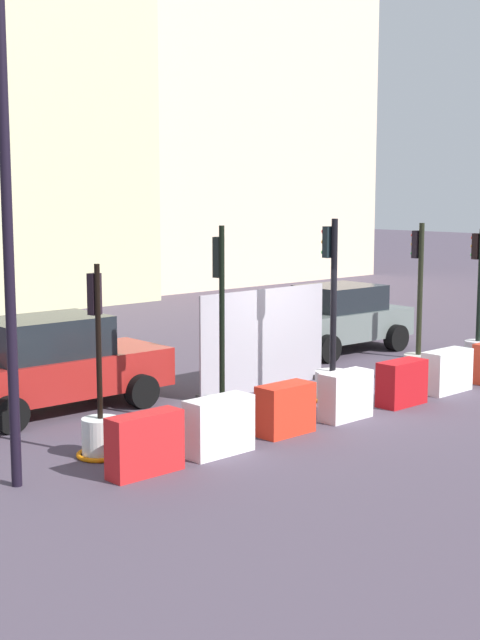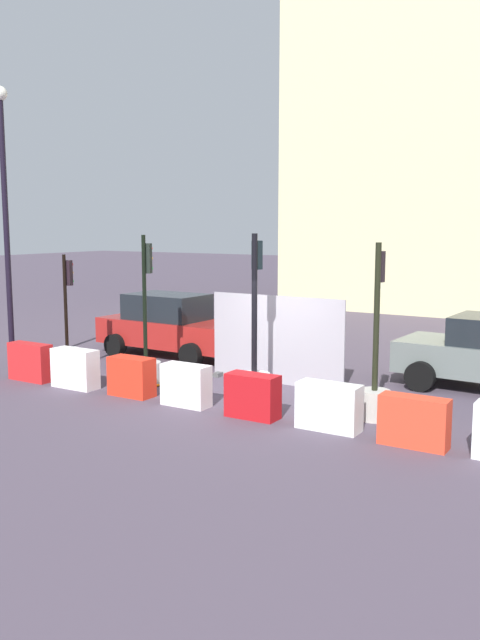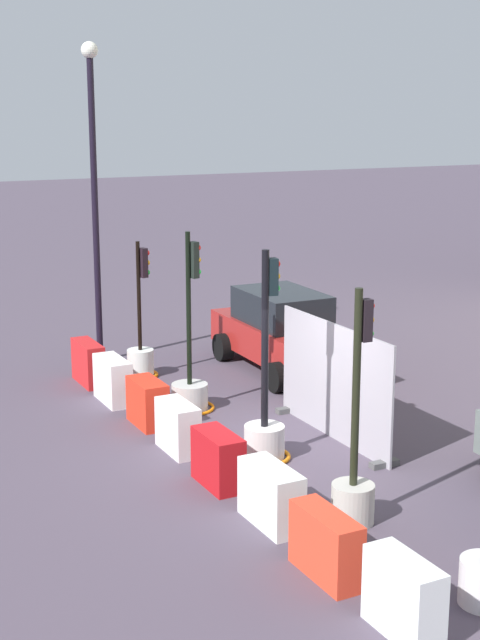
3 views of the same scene
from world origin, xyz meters
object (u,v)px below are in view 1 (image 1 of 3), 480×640
at_px(construction_barrier_0, 145,444).
at_px(traffic_light_4, 478,337).
at_px(car_red_compact, 51,365).
at_px(construction_barrier_3, 346,396).
at_px(construction_barrier_5, 447,371).
at_px(street_lamp_post, 5,172).
at_px(traffic_light_0, 100,424).
at_px(traffic_light_1, 222,399).
at_px(construction_barrier_2, 285,409).
at_px(traffic_light_3, 418,351).
at_px(construction_barrier_4, 402,383).
at_px(traffic_light_2, 332,369).
at_px(construction_barrier_1, 219,426).
at_px(car_grey_saloon, 336,318).

bearing_deg(construction_barrier_0, traffic_light_4, 7.21).
bearing_deg(car_red_compact, construction_barrier_3, -49.32).
height_order(construction_barrier_5, street_lamp_post, street_lamp_post).
distance_m(traffic_light_0, traffic_light_4, 10.44).
bearing_deg(traffic_light_1, car_red_compact, 117.54).
bearing_deg(construction_barrier_0, construction_barrier_2, 2.74).
height_order(construction_barrier_5, car_red_compact, car_red_compact).
distance_m(traffic_light_3, construction_barrier_3, 3.73).
bearing_deg(construction_barrier_4, car_red_compact, 141.19).
bearing_deg(street_lamp_post, construction_barrier_3, -6.55).
distance_m(traffic_light_2, construction_barrier_2, 2.63).
bearing_deg(traffic_light_2, street_lamp_post, -176.30).
bearing_deg(traffic_light_0, traffic_light_4, 0.93).
bearing_deg(car_red_compact, construction_barrier_2, -63.41).
bearing_deg(construction_barrier_4, traffic_light_3, 28.90).
height_order(construction_barrier_4, car_red_compact, car_red_compact).
xyz_separation_m(construction_barrier_1, construction_barrier_2, (1.55, 0.11, -0.02)).
distance_m(traffic_light_0, construction_barrier_4, 6.06).
bearing_deg(construction_barrier_1, car_grey_saloon, 30.18).
bearing_deg(traffic_light_4, traffic_light_0, -179.07).
bearing_deg(construction_barrier_5, construction_barrier_3, -179.30).
xyz_separation_m(traffic_light_0, construction_barrier_0, (-0.03, -1.15, -0.06)).
relative_size(traffic_light_2, construction_barrier_2, 3.48).
distance_m(traffic_light_1, construction_barrier_4, 3.66).
relative_size(traffic_light_4, car_grey_saloon, 0.78).
distance_m(construction_barrier_0, construction_barrier_3, 4.43).
height_order(construction_barrier_3, construction_barrier_5, construction_barrier_3).
height_order(traffic_light_2, construction_barrier_5, traffic_light_2).
relative_size(traffic_light_1, construction_barrier_3, 3.38).
bearing_deg(construction_barrier_5, traffic_light_4, 22.00).
xyz_separation_m(construction_barrier_5, street_lamp_post, (-9.11, 0.65, 3.79)).
bearing_deg(car_grey_saloon, construction_barrier_5, -112.26).
relative_size(traffic_light_1, construction_barrier_2, 3.43).
bearing_deg(traffic_light_1, car_grey_saloon, 26.84).
distance_m(traffic_light_2, street_lamp_post, 7.83).
distance_m(construction_barrier_1, construction_barrier_3, 3.01).
height_order(traffic_light_1, construction_barrier_0, traffic_light_1).
distance_m(traffic_light_4, construction_barrier_3, 6.17).
xyz_separation_m(construction_barrier_5, car_red_compact, (-6.56, 3.98, 0.43)).
bearing_deg(car_grey_saloon, traffic_light_2, -139.59).
xyz_separation_m(traffic_light_0, construction_barrier_4, (5.96, -1.08, -0.09)).
bearing_deg(traffic_light_1, construction_barrier_1, -133.32).
distance_m(traffic_light_3, construction_barrier_5, 1.16).
distance_m(traffic_light_3, construction_barrier_0, 8.08).
bearing_deg(traffic_light_0, car_grey_saloon, 20.60).
relative_size(construction_barrier_1, car_red_compact, 0.26).
distance_m(traffic_light_3, construction_barrier_1, 6.68).
relative_size(traffic_light_0, construction_barrier_5, 2.55).
bearing_deg(car_red_compact, construction_barrier_5, -31.24).
xyz_separation_m(traffic_light_1, construction_barrier_4, (3.49, -1.11, -0.07)).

